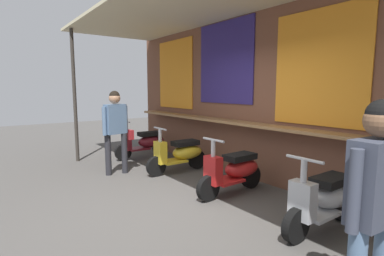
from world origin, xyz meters
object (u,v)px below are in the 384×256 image
scooter_red (235,170)px  shopper_browsing (116,124)px  shopper_with_handbag (376,196)px  scooter_yellow (181,153)px  scooter_silver (325,198)px  scooter_maroon (145,142)px

scooter_red → shopper_browsing: shopper_browsing is taller
shopper_browsing → shopper_with_handbag: bearing=166.8°
shopper_browsing → scooter_yellow: bearing=-131.3°
scooter_red → scooter_silver: (1.58, 0.00, 0.00)m
scooter_red → scooter_silver: bearing=88.3°
scooter_red → scooter_silver: size_ratio=1.00×
scooter_maroon → shopper_with_handbag: bearing=81.9°
scooter_yellow → scooter_silver: same height
scooter_yellow → scooter_silver: 3.17m
scooter_maroon → shopper_with_handbag: size_ratio=0.85×
scooter_maroon → scooter_red: same height
scooter_maroon → shopper_with_handbag: (5.80, -1.24, 0.62)m
scooter_yellow → scooter_red: 1.60m
scooter_maroon → scooter_silver: (4.77, 0.00, 0.00)m
shopper_with_handbag → shopper_browsing: (-4.84, 0.11, 0.02)m
scooter_red → scooter_maroon: bearing=-91.7°
scooter_silver → scooter_maroon: bearing=-89.4°
scooter_yellow → shopper_with_handbag: (4.20, -1.24, 0.62)m
scooter_red → scooter_silver: same height
scooter_maroon → scooter_silver: bearing=94.0°
scooter_maroon → shopper_browsing: shopper_browsing is taller
scooter_red → scooter_silver: 1.58m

